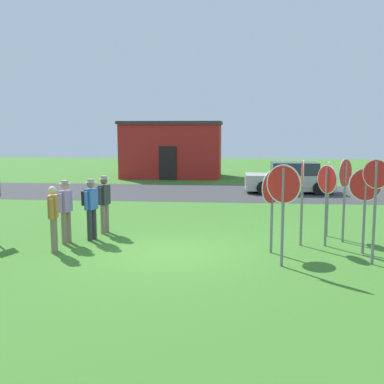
{
  "coord_description": "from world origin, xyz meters",
  "views": [
    {
      "loc": [
        1.7,
        -11.15,
        3.08
      ],
      "look_at": [
        0.45,
        2.09,
        1.3
      ],
      "focal_mm": 43.2,
      "sensor_mm": 36.0,
      "label": 1
    }
  ],
  "objects": [
    {
      "name": "ground_plane",
      "position": [
        0.0,
        0.0,
        0.0
      ],
      "size": [
        80.0,
        80.0,
        0.0
      ],
      "primitive_type": "plane",
      "color": "#3D7528"
    },
    {
      "name": "street_asphalt",
      "position": [
        0.0,
        11.68,
        0.0
      ],
      "size": [
        60.0,
        6.4,
        0.01
      ],
      "primitive_type": "cube",
      "color": "#38383A",
      "rests_on": "ground"
    },
    {
      "name": "building_background",
      "position": [
        -2.5,
        19.27,
        1.84
      ],
      "size": [
        6.55,
        4.23,
        3.66
      ],
      "color": "#B2231E",
      "rests_on": "ground"
    },
    {
      "name": "parked_car_on_street",
      "position": [
        4.41,
        12.06,
        0.69
      ],
      "size": [
        4.34,
        2.1,
        1.51
      ],
      "color": "#B7B2A3",
      "rests_on": "ground"
    },
    {
      "name": "stop_sign_rear_left",
      "position": [
        4.38,
        2.41,
        1.49
      ],
      "size": [
        0.13,
        0.72,
        2.2
      ],
      "color": "slate",
      "rests_on": "ground"
    },
    {
      "name": "stop_sign_nearest",
      "position": [
        2.77,
        -0.79,
        1.61
      ],
      "size": [
        0.72,
        0.54,
        2.33
      ],
      "color": "slate",
      "rests_on": "ground"
    },
    {
      "name": "stop_sign_leaning_left",
      "position": [
        3.47,
        1.22,
        1.57
      ],
      "size": [
        0.08,
        0.71,
        2.31
      ],
      "color": "slate",
      "rests_on": "ground"
    },
    {
      "name": "stop_sign_tallest",
      "position": [
        4.69,
        1.73,
        1.6
      ],
      "size": [
        0.5,
        0.64,
        2.32
      ],
      "color": "slate",
      "rests_on": "ground"
    },
    {
      "name": "stop_sign_rear_right",
      "position": [
        4.87,
        -0.44,
        1.64
      ],
      "size": [
        0.49,
        0.48,
        2.44
      ],
      "color": "slate",
      "rests_on": "ground"
    },
    {
      "name": "stop_sign_far_back",
      "position": [
        4.92,
        0.55,
        1.48
      ],
      "size": [
        0.83,
        0.1,
        2.16
      ],
      "color": "slate",
      "rests_on": "ground"
    },
    {
      "name": "stop_sign_center_cluster",
      "position": [
        4.11,
        1.21,
        1.49
      ],
      "size": [
        0.39,
        0.69,
        2.19
      ],
      "color": "slate",
      "rests_on": "ground"
    },
    {
      "name": "stop_sign_leaning_right",
      "position": [
        2.62,
        0.39,
        1.44
      ],
      "size": [
        0.56,
        0.66,
        2.1
      ],
      "color": "slate",
      "rests_on": "ground"
    },
    {
      "name": "person_in_dark_shirt",
      "position": [
        -2.34,
        1.31,
        1.01
      ],
      "size": [
        0.43,
        0.55,
        1.74
      ],
      "color": "#2D2D33",
      "rests_on": "ground"
    },
    {
      "name": "person_in_teal",
      "position": [
        -2.22,
        2.22,
        1.01
      ],
      "size": [
        0.42,
        0.56,
        1.74
      ],
      "color": "#7A6B56",
      "rests_on": "ground"
    },
    {
      "name": "person_with_sunhat",
      "position": [
        -2.88,
        -0.05,
        0.95
      ],
      "size": [
        0.3,
        0.55,
        1.69
      ],
      "color": "#7A6B56",
      "rests_on": "ground"
    },
    {
      "name": "person_on_left",
      "position": [
        -2.9,
        0.87,
        0.98
      ],
      "size": [
        0.32,
        0.56,
        1.74
      ],
      "color": "#7A6B56",
      "rests_on": "ground"
    }
  ]
}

